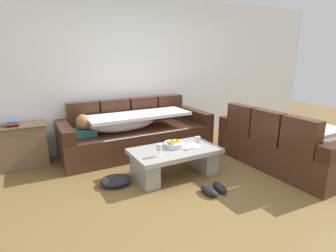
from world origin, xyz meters
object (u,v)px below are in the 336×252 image
object	(u,v)px
wine_glass_near_right	(198,140)
coffee_table	(175,158)
couch_near_window	(282,144)
wine_glass_near_left	(159,148)
open_magazine	(190,146)
couch_along_wall	(135,133)
book_stack_on_cabinet	(13,123)
pair_of_shoes	(214,189)
fruit_bowl	(174,144)
crumpled_garment	(116,181)
side_cabinet	(21,146)

from	to	relation	value
wine_glass_near_right	coffee_table	bearing A→B (deg)	155.93
couch_near_window	wine_glass_near_left	distance (m)	1.93
open_magazine	couch_along_wall	bearing A→B (deg)	96.36
couch_along_wall	wine_glass_near_right	bearing A→B (deg)	-71.87
book_stack_on_cabinet	pair_of_shoes	distance (m)	2.97
coffee_table	wine_glass_near_left	size ratio (longest dim) A/B	7.23
wine_glass_near_right	pair_of_shoes	bearing A→B (deg)	-103.06
fruit_bowl	crumpled_garment	world-z (taller)	fruit_bowl
pair_of_shoes	fruit_bowl	bearing A→B (deg)	100.35
wine_glass_near_left	book_stack_on_cabinet	xyz separation A→B (m)	(-1.59, 1.50, 0.18)
pair_of_shoes	crumpled_garment	size ratio (longest dim) A/B	0.81
fruit_bowl	wine_glass_near_left	bearing A→B (deg)	-147.19
couch_along_wall	wine_glass_near_right	size ratio (longest dim) A/B	15.29
open_magazine	wine_glass_near_left	bearing A→B (deg)	-179.12
fruit_bowl	wine_glass_near_left	xyz separation A→B (m)	(-0.34, -0.22, 0.07)
couch_along_wall	coffee_table	xyz separation A→B (m)	(0.12, -1.13, -0.09)
wine_glass_near_left	side_cabinet	distance (m)	2.16
wine_glass_near_right	crumpled_garment	xyz separation A→B (m)	(-1.11, 0.23, -0.44)
side_cabinet	crumpled_garment	world-z (taller)	side_cabinet
wine_glass_near_left	wine_glass_near_right	xyz separation A→B (m)	(0.60, 0.02, 0.00)
fruit_bowl	wine_glass_near_right	xyz separation A→B (m)	(0.26, -0.20, 0.07)
couch_along_wall	side_cabinet	bearing A→B (deg)	172.61
wine_glass_near_left	book_stack_on_cabinet	world-z (taller)	book_stack_on_cabinet
couch_near_window	wine_glass_near_right	bearing A→B (deg)	74.64
couch_near_window	fruit_bowl	bearing A→B (deg)	70.35
pair_of_shoes	wine_glass_near_left	bearing A→B (deg)	131.77
coffee_table	wine_glass_near_right	size ratio (longest dim) A/B	7.23
fruit_bowl	open_magazine	distance (m)	0.24
couch_along_wall	open_magazine	bearing A→B (deg)	-73.00
side_cabinet	wine_glass_near_right	bearing A→B (deg)	-34.77
couch_along_wall	wine_glass_near_left	size ratio (longest dim) A/B	15.29
wine_glass_near_right	open_magazine	world-z (taller)	wine_glass_near_right
coffee_table	wine_glass_near_right	bearing A→B (deg)	-24.07
couch_near_window	wine_glass_near_left	size ratio (longest dim) A/B	11.40
couch_along_wall	pair_of_shoes	xyz separation A→B (m)	(0.29, -1.81, -0.28)
wine_glass_near_right	crumpled_garment	world-z (taller)	wine_glass_near_right
open_magazine	wine_glass_near_right	bearing A→B (deg)	-69.75
coffee_table	crumpled_garment	bearing A→B (deg)	173.15
wine_glass_near_left	crumpled_garment	world-z (taller)	wine_glass_near_left
wine_glass_near_left	side_cabinet	world-z (taller)	side_cabinet
wine_glass_near_right	open_magazine	bearing A→B (deg)	120.88
crumpled_garment	coffee_table	bearing A→B (deg)	-6.85
coffee_table	open_magazine	size ratio (longest dim) A/B	4.29
couch_along_wall	pair_of_shoes	world-z (taller)	couch_along_wall
couch_near_window	pair_of_shoes	size ratio (longest dim) A/B	5.86
couch_along_wall	open_magazine	size ratio (longest dim) A/B	9.06
fruit_bowl	side_cabinet	size ratio (longest dim) A/B	0.39
wine_glass_near_right	wine_glass_near_left	bearing A→B (deg)	-178.33
wine_glass_near_right	couch_along_wall	bearing A→B (deg)	108.13
open_magazine	couch_near_window	bearing A→B (deg)	-29.06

